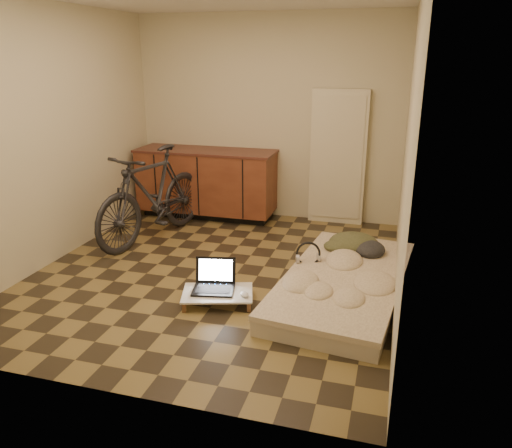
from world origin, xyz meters
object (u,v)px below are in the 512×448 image
(bicycle, at_px, (152,190))
(lap_desk, at_px, (218,293))
(laptop, at_px, (214,283))
(futon, at_px, (344,283))

(bicycle, xyz_separation_m, lap_desk, (1.28, -1.32, -0.51))
(bicycle, bearing_deg, laptop, -31.70)
(bicycle, xyz_separation_m, laptop, (1.22, -1.26, -0.45))
(futon, height_order, lap_desk, futon)
(bicycle, relative_size, lap_desk, 2.64)
(futon, xyz_separation_m, lap_desk, (-1.05, -0.52, -0.00))
(lap_desk, bearing_deg, futon, 9.51)
(lap_desk, bearing_deg, bicycle, 117.26)
(bicycle, height_order, laptop, bicycle)
(laptop, bearing_deg, bicycle, 122.47)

